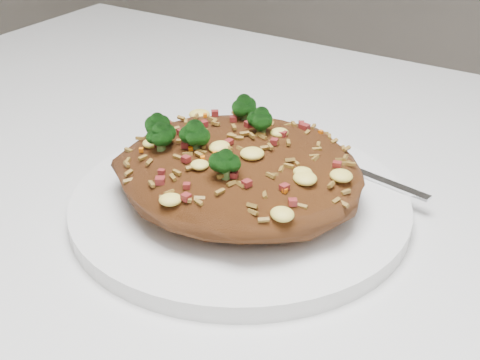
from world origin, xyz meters
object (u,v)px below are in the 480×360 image
at_px(dining_table, 311,311).
at_px(plate, 240,204).
at_px(fork, 352,169).
at_px(fried_rice, 239,161).

distance_m(dining_table, plate, 0.12).
height_order(plate, fork, fork).
bearing_deg(dining_table, plate, -162.34).
relative_size(plate, fried_rice, 1.35).
relative_size(dining_table, fried_rice, 6.00).
bearing_deg(plate, dining_table, 17.66).
xyz_separation_m(fried_rice, fork, (0.06, 0.09, -0.03)).
relative_size(dining_table, fork, 7.40).
xyz_separation_m(dining_table, fried_rice, (-0.06, -0.02, 0.14)).
relative_size(dining_table, plate, 4.43).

